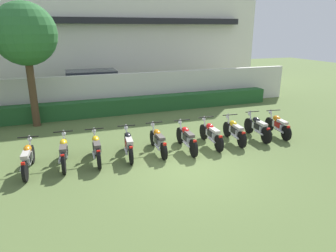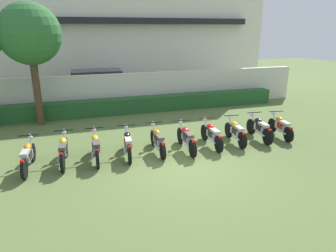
{
  "view_description": "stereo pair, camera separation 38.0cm",
  "coord_description": "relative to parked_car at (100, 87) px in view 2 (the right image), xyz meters",
  "views": [
    {
      "loc": [
        -3.56,
        -7.89,
        4.07
      ],
      "look_at": [
        0.0,
        1.77,
        0.82
      ],
      "focal_mm": 32.95,
      "sensor_mm": 36.0,
      "label": 1
    },
    {
      "loc": [
        -3.2,
        -8.02,
        4.07
      ],
      "look_at": [
        0.0,
        1.77,
        0.82
      ],
      "focal_mm": 32.95,
      "sensor_mm": 36.0,
      "label": 2
    }
  ],
  "objects": [
    {
      "name": "ground",
      "position": [
        1.49,
        -9.62,
        -0.94
      ],
      "size": [
        60.0,
        60.0,
        0.0
      ],
      "primitive_type": "plane",
      "color": "#566B38"
    },
    {
      "name": "building",
      "position": [
        1.49,
        4.92,
        3.35
      ],
      "size": [
        20.18,
        6.5,
        8.56
      ],
      "color": "silver",
      "rests_on": "ground"
    },
    {
      "name": "compound_wall",
      "position": [
        1.49,
        -1.94,
        0.02
      ],
      "size": [
        19.17,
        0.3,
        1.91
      ],
      "primitive_type": "cube",
      "color": "silver",
      "rests_on": "ground"
    },
    {
      "name": "hedge_row",
      "position": [
        1.49,
        -2.64,
        -0.55
      ],
      "size": [
        15.33,
        0.7,
        0.77
      ],
      "primitive_type": "cube",
      "color": "#235628",
      "rests_on": "ground"
    },
    {
      "name": "parked_car",
      "position": [
        0.0,
        0.0,
        0.0
      ],
      "size": [
        4.55,
        2.18,
        1.89
      ],
      "rotation": [
        0.0,
        0.0,
        -0.03
      ],
      "color": "silver",
      "rests_on": "ground"
    },
    {
      "name": "tree_far_side",
      "position": [
        -3.01,
        -3.37,
        2.91
      ],
      "size": [
        2.54,
        2.54,
        5.15
      ],
      "color": "#4C3823",
      "rests_on": "ground"
    },
    {
      "name": "motorcycle_in_row_0",
      "position": [
        -3.06,
        -8.22,
        -0.49
      ],
      "size": [
        0.6,
        1.87,
        0.95
      ],
      "rotation": [
        0.0,
        0.0,
        1.48
      ],
      "color": "black",
      "rests_on": "ground"
    },
    {
      "name": "motorcycle_in_row_1",
      "position": [
        -2.03,
        -8.11,
        -0.48
      ],
      "size": [
        0.6,
        1.89,
        0.98
      ],
      "rotation": [
        0.0,
        0.0,
        1.49
      ],
      "color": "black",
      "rests_on": "ground"
    },
    {
      "name": "motorcycle_in_row_2",
      "position": [
        -1.05,
        -8.15,
        -0.48
      ],
      "size": [
        0.6,
        1.85,
        0.98
      ],
      "rotation": [
        0.0,
        0.0,
        1.53
      ],
      "color": "black",
      "rests_on": "ground"
    },
    {
      "name": "motorcycle_in_row_3",
      "position": [
        -0.0,
        -8.14,
        -0.49
      ],
      "size": [
        0.6,
        1.84,
        0.96
      ],
      "rotation": [
        0.0,
        0.0,
        1.46
      ],
      "color": "black",
      "rests_on": "ground"
    },
    {
      "name": "motorcycle_in_row_4",
      "position": [
        1.04,
        -8.1,
        -0.5
      ],
      "size": [
        0.6,
        1.91,
        0.94
      ],
      "rotation": [
        0.0,
        0.0,
        1.53
      ],
      "color": "black",
      "rests_on": "ground"
    },
    {
      "name": "motorcycle_in_row_5",
      "position": [
        2.04,
        -8.23,
        -0.49
      ],
      "size": [
        0.6,
        1.95,
        0.96
      ],
      "rotation": [
        0.0,
        0.0,
        1.52
      ],
      "color": "black",
      "rests_on": "ground"
    },
    {
      "name": "motorcycle_in_row_6",
      "position": [
        3.06,
        -8.13,
        -0.49
      ],
      "size": [
        0.6,
        1.91,
        0.95
      ],
      "rotation": [
        0.0,
        0.0,
        1.52
      ],
      "color": "black",
      "rests_on": "ground"
    },
    {
      "name": "motorcycle_in_row_7",
      "position": [
        4.04,
        -8.12,
        -0.49
      ],
      "size": [
        0.6,
        1.82,
        0.96
      ],
      "rotation": [
        0.0,
        0.0,
        1.47
      ],
      "color": "black",
      "rests_on": "ground"
    },
    {
      "name": "motorcycle_in_row_8",
      "position": [
        5.11,
        -8.06,
        -0.48
      ],
      "size": [
        0.6,
        1.88,
        0.97
      ],
      "rotation": [
        0.0,
        0.0,
        1.49
      ],
      "color": "black",
      "rests_on": "ground"
    },
    {
      "name": "motorcycle_in_row_9",
      "position": [
        6.05,
        -8.09,
        -0.5
      ],
      "size": [
        0.6,
        1.78,
        0.95
      ],
      "rotation": [
        0.0,
        0.0,
        1.44
      ],
      "color": "black",
      "rests_on": "ground"
    }
  ]
}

